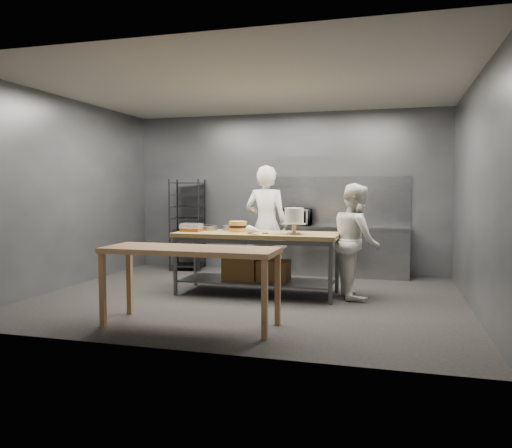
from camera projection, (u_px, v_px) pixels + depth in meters
The scene contains 16 objects.
ground at pixel (249, 297), 7.24m from camera, with size 6.00×6.00×0.00m, color black.
back_wall at pixel (286, 192), 9.54m from camera, with size 6.00×0.04×3.00m, color #4C4F54.
work_table at pixel (256, 256), 7.39m from camera, with size 2.40×0.90×0.92m.
near_counter at pixel (190, 255), 5.66m from camera, with size 2.00×0.70×0.90m.
back_counter at pixel (336, 250), 9.04m from camera, with size 2.60×0.60×0.90m.
splashback_panel at pixel (338, 200), 9.26m from camera, with size 2.60×0.02×0.90m, color slate.
speed_rack at pixel (188, 225), 9.70m from camera, with size 0.70×0.75×1.75m.
chef_behind at pixel (266, 225), 8.14m from camera, with size 0.71×0.47×1.95m, color white.
chef_right at pixel (356, 241), 7.16m from camera, with size 0.80×0.62×1.65m, color silver.
microwave at pixel (296, 217), 9.19m from camera, with size 0.54×0.37×0.30m, color black.
frosted_cake_stand at pixel (294, 218), 7.07m from camera, with size 0.34×0.34×0.37m.
layer_cake at pixel (238, 226), 7.49m from camera, with size 0.26×0.26×0.16m.
cake_pans at pixel (211, 228), 7.80m from camera, with size 0.84×0.41×0.07m.
piping_bag at pixel (255, 230), 7.04m from camera, with size 0.12×0.12×0.38m, color white.
offset_spatula at pixel (271, 234), 7.14m from camera, with size 0.36×0.02×0.02m.
pastry_clamshells at pixel (191, 227), 7.65m from camera, with size 0.38×0.39×0.11m.
Camera 1 is at (2.00, -6.86, 1.56)m, focal length 35.00 mm.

